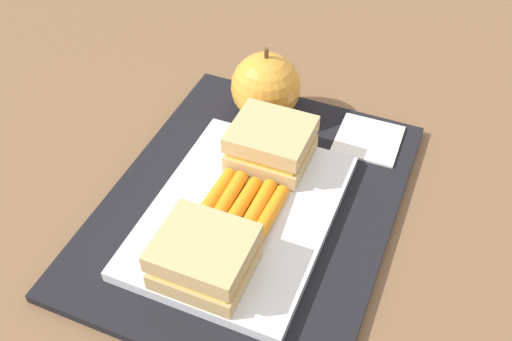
# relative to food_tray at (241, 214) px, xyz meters

# --- Properties ---
(ground_plane) EXTENTS (2.40, 2.40, 0.00)m
(ground_plane) POSITION_rel_food_tray_xyz_m (0.03, 0.00, -0.02)
(ground_plane) COLOR brown
(lunchbag_mat) EXTENTS (0.36, 0.28, 0.01)m
(lunchbag_mat) POSITION_rel_food_tray_xyz_m (0.03, 0.00, -0.01)
(lunchbag_mat) COLOR black
(lunchbag_mat) RESTS_ON ground_plane
(food_tray) EXTENTS (0.23, 0.17, 0.01)m
(food_tray) POSITION_rel_food_tray_xyz_m (0.00, 0.00, 0.00)
(food_tray) COLOR white
(food_tray) RESTS_ON lunchbag_mat
(sandwich_half_left) EXTENTS (0.07, 0.08, 0.04)m
(sandwich_half_left) POSITION_rel_food_tray_xyz_m (-0.08, 0.00, 0.03)
(sandwich_half_left) COLOR tan
(sandwich_half_left) RESTS_ON food_tray
(sandwich_half_right) EXTENTS (0.07, 0.08, 0.04)m
(sandwich_half_right) POSITION_rel_food_tray_xyz_m (0.08, 0.00, 0.03)
(sandwich_half_right) COLOR tan
(sandwich_half_right) RESTS_ON food_tray
(carrot_sticks_bundle) EXTENTS (0.08, 0.07, 0.02)m
(carrot_sticks_bundle) POSITION_rel_food_tray_xyz_m (0.00, -0.00, 0.01)
(carrot_sticks_bundle) COLOR orange
(carrot_sticks_bundle) RESTS_ON food_tray
(apple) EXTENTS (0.08, 0.08, 0.09)m
(apple) POSITION_rel_food_tray_xyz_m (0.16, 0.04, 0.03)
(apple) COLOR gold
(apple) RESTS_ON lunchbag_mat
(paper_napkin) EXTENTS (0.07, 0.07, 0.00)m
(paper_napkin) POSITION_rel_food_tray_xyz_m (0.16, -0.09, -0.00)
(paper_napkin) COLOR white
(paper_napkin) RESTS_ON lunchbag_mat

